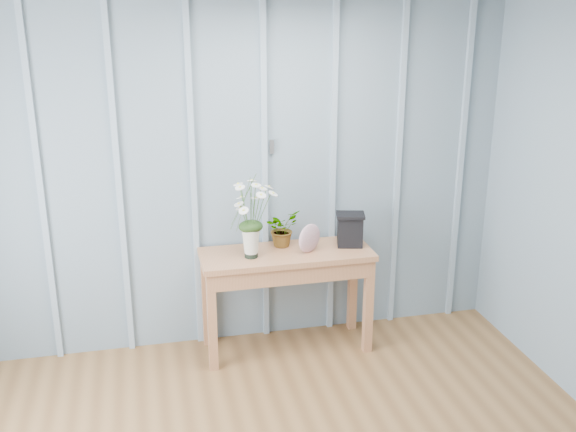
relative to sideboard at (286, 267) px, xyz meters
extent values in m
cube|color=gray|center=(-0.35, 0.25, 0.61)|extent=(4.00, 0.01, 2.50)
cube|color=#BBBBC0|center=(-0.05, 0.24, 0.81)|extent=(0.03, 0.01, 0.10)
cube|color=#8AA1B1|center=(-1.60, 0.24, 0.61)|extent=(0.04, 0.03, 2.50)
cube|color=#8AA1B1|center=(-1.10, 0.24, 0.61)|extent=(0.04, 0.03, 2.50)
cube|color=#8AA1B1|center=(-0.60, 0.24, 0.61)|extent=(0.04, 0.03, 2.50)
cube|color=#8AA1B1|center=(-0.10, 0.24, 0.61)|extent=(0.04, 0.03, 2.50)
cube|color=#8AA1B1|center=(0.40, 0.24, 0.61)|extent=(0.04, 0.03, 2.50)
cube|color=#8AA1B1|center=(0.90, 0.24, 0.61)|extent=(0.04, 0.03, 2.50)
cube|color=#8AA1B1|center=(1.40, 0.24, 0.61)|extent=(0.04, 0.03, 2.50)
cube|color=#A56943|center=(0.00, 0.00, 0.09)|extent=(1.20, 0.45, 0.04)
cube|color=#A56943|center=(0.00, 0.00, 0.01)|extent=(1.13, 0.42, 0.12)
cube|color=#A56943|center=(-0.55, -0.18, -0.28)|extent=(0.06, 0.06, 0.71)
cube|color=#A56943|center=(0.55, -0.18, -0.28)|extent=(0.06, 0.06, 0.71)
cube|color=#A56943|center=(-0.55, 0.18, -0.28)|extent=(0.06, 0.06, 0.71)
cube|color=#A56943|center=(0.55, 0.18, -0.28)|extent=(0.06, 0.06, 0.71)
cylinder|color=black|center=(-0.26, -0.04, 0.14)|extent=(0.09, 0.09, 0.06)
cone|color=silver|center=(-0.26, -0.04, 0.23)|extent=(0.14, 0.14, 0.21)
ellipsoid|color=#193612|center=(-0.26, -0.04, 0.34)|extent=(0.17, 0.14, 0.09)
imported|color=#193612|center=(0.00, 0.13, 0.24)|extent=(0.31, 0.30, 0.26)
ellipsoid|color=#8F4768|center=(0.16, -0.04, 0.22)|extent=(0.20, 0.16, 0.21)
cube|color=black|center=(0.47, 0.02, 0.22)|extent=(0.20, 0.17, 0.22)
cube|color=black|center=(0.47, 0.02, 0.34)|extent=(0.23, 0.20, 0.02)
camera|label=1|loc=(-0.96, -4.26, 1.85)|focal=42.00mm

